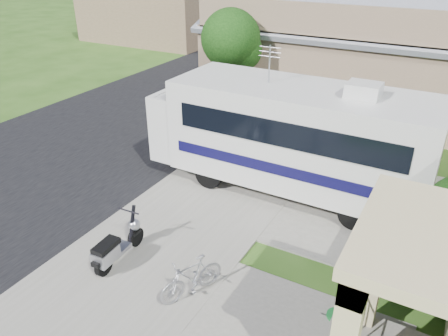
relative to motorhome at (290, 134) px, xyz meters
The scene contains 15 objects.
ground 4.85m from the motorhome, 97.94° to the right, with size 120.00×120.00×0.00m, color #254813.
street_slab 10.00m from the motorhome, 145.65° to the left, with size 9.00×80.00×0.02m, color black.
sidewalk_slab 6.06m from the motorhome, 106.28° to the left, with size 4.00×80.00×0.06m, color slate.
driveway_slab 2.01m from the motorhome, ahead, with size 7.00×6.00×0.05m, color slate.
warehouse 9.54m from the motorhome, 93.73° to the left, with size 12.50×8.40×5.04m.
distant_bldg_far 24.87m from the motorhome, 135.12° to the left, with size 10.00×8.00×4.00m, color brown.
distant_bldg_near 33.42m from the motorhome, 117.86° to the left, with size 8.00×7.00×3.20m, color #7A644C.
street_tree_a 6.47m from the motorhome, 133.19° to the left, with size 2.44×2.40×4.58m.
street_tree_b 15.31m from the motorhome, 106.48° to the left, with size 2.44×2.40×4.73m.
motorhome is the anchor object (origin of this frame).
scooter 5.89m from the motorhome, 111.84° to the right, with size 0.61×1.74×1.15m.
bicycle 5.55m from the motorhome, 90.10° to the right, with size 0.43×1.54×0.92m, color #A3A3AA.
pickup_truck 10.73m from the motorhome, 128.52° to the left, with size 2.51×5.44×1.51m, color silver.
van 16.99m from the motorhome, 115.42° to the left, with size 2.73×6.71×1.95m, color silver.
garden_hose 5.72m from the motorhome, 57.44° to the right, with size 0.41×0.41×0.19m, color #136026.
Camera 1 is at (4.67, -6.82, 6.84)m, focal length 35.00 mm.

